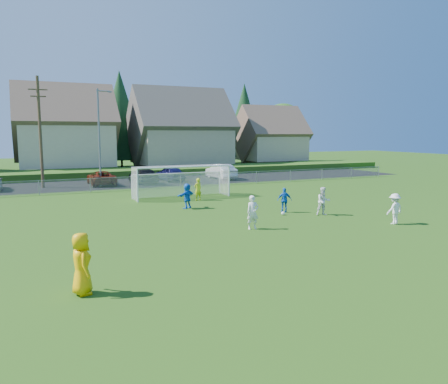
# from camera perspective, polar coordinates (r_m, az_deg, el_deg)

# --- Properties ---
(ground) EXTENTS (160.00, 160.00, 0.00)m
(ground) POSITION_cam_1_polar(r_m,az_deg,el_deg) (19.98, 9.70, -6.80)
(ground) COLOR #193D0C
(ground) RESTS_ON ground
(asphalt_lot) EXTENTS (60.00, 60.00, 0.00)m
(asphalt_lot) POSITION_cam_1_polar(r_m,az_deg,el_deg) (45.07, -10.41, 1.27)
(asphalt_lot) COLOR black
(asphalt_lot) RESTS_ON ground
(grass_embankment) EXTENTS (70.00, 6.00, 0.80)m
(grass_embankment) POSITION_cam_1_polar(r_m,az_deg,el_deg) (52.30, -12.46, 2.53)
(grass_embankment) COLOR #1E420F
(grass_embankment) RESTS_ON ground
(soccer_ball) EXTENTS (0.22, 0.22, 0.22)m
(soccer_ball) POSITION_cam_1_polar(r_m,az_deg,el_deg) (26.86, 7.71, -2.77)
(soccer_ball) COLOR white
(soccer_ball) RESTS_ON ground
(referee) EXTENTS (0.70, 1.00, 1.95)m
(referee) POSITION_cam_1_polar(r_m,az_deg,el_deg) (14.31, -18.13, -8.90)
(referee) COLOR #FFB305
(referee) RESTS_ON ground
(player_white_a) EXTENTS (0.67, 0.47, 1.76)m
(player_white_a) POSITION_cam_1_polar(r_m,az_deg,el_deg) (22.70, 3.77, -2.67)
(player_white_a) COLOR white
(player_white_a) RESTS_ON ground
(player_white_b) EXTENTS (0.99, 0.86, 1.72)m
(player_white_b) POSITION_cam_1_polar(r_m,az_deg,el_deg) (27.15, 12.85, -1.18)
(player_white_b) COLOR white
(player_white_b) RESTS_ON ground
(player_white_c) EXTENTS (1.14, 0.72, 1.69)m
(player_white_c) POSITION_cam_1_polar(r_m,az_deg,el_deg) (25.70, 21.39, -2.06)
(player_white_c) COLOR white
(player_white_c) RESTS_ON ground
(player_blue_a) EXTENTS (0.99, 0.72, 1.56)m
(player_blue_a) POSITION_cam_1_polar(r_m,az_deg,el_deg) (27.69, 7.91, -1.05)
(player_blue_a) COLOR blue
(player_blue_a) RESTS_ON ground
(player_blue_b) EXTENTS (1.58, 1.22, 1.67)m
(player_blue_b) POSITION_cam_1_polar(r_m,az_deg,el_deg) (28.98, -4.85, -0.51)
(player_blue_b) COLOR blue
(player_blue_b) RESTS_ON ground
(goalkeeper) EXTENTS (0.68, 0.53, 1.65)m
(goalkeeper) POSITION_cam_1_polar(r_m,az_deg,el_deg) (32.41, -3.43, 0.36)
(goalkeeper) COLOR yellow
(goalkeeper) RESTS_ON ground
(car_c) EXTENTS (2.29, 4.88, 1.35)m
(car_c) POSITION_cam_1_polar(r_m,az_deg,el_deg) (43.64, -15.73, 1.79)
(car_c) COLOR #641B0B
(car_c) RESTS_ON ground
(car_d) EXTENTS (2.19, 5.08, 1.46)m
(car_d) POSITION_cam_1_polar(r_m,az_deg,el_deg) (44.11, -10.49, 2.08)
(car_d) COLOR black
(car_d) RESTS_ON ground
(car_e) EXTENTS (2.33, 4.66, 1.52)m
(car_e) POSITION_cam_1_polar(r_m,az_deg,el_deg) (45.88, -7.05, 2.40)
(car_e) COLOR #151448
(car_e) RESTS_ON ground
(car_f) EXTENTS (1.78, 4.90, 1.61)m
(car_f) POSITION_cam_1_polar(r_m,az_deg,el_deg) (47.58, -0.41, 2.70)
(car_f) COLOR silver
(car_f) RESTS_ON ground
(soccer_goal) EXTENTS (7.42, 1.90, 2.50)m
(soccer_goal) POSITION_cam_1_polar(r_m,az_deg,el_deg) (33.98, -5.68, 2.04)
(soccer_goal) COLOR white
(soccer_goal) RESTS_ON ground
(chainlink_fence) EXTENTS (52.06, 0.06, 1.20)m
(chainlink_fence) POSITION_cam_1_polar(r_m,az_deg,el_deg) (39.72, -8.47, 1.36)
(chainlink_fence) COLOR gray
(chainlink_fence) RESTS_ON ground
(streetlight) EXTENTS (1.38, 0.18, 9.00)m
(streetlight) POSITION_cam_1_polar(r_m,az_deg,el_deg) (42.43, -15.94, 7.25)
(streetlight) COLOR slate
(streetlight) RESTS_ON ground
(utility_pole) EXTENTS (1.60, 0.26, 10.00)m
(utility_pole) POSITION_cam_1_polar(r_m,az_deg,el_deg) (42.95, -22.89, 7.36)
(utility_pole) COLOR #473321
(utility_pole) RESTS_ON ground
(houses_row) EXTENTS (53.90, 11.45, 13.27)m
(houses_row) POSITION_cam_1_polar(r_m,az_deg,el_deg) (59.85, -12.33, 9.81)
(houses_row) COLOR tan
(houses_row) RESTS_ON ground
(tree_row) EXTENTS (65.98, 12.36, 13.80)m
(tree_row) POSITION_cam_1_polar(r_m,az_deg,el_deg) (65.80, -14.32, 9.18)
(tree_row) COLOR #382616
(tree_row) RESTS_ON ground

